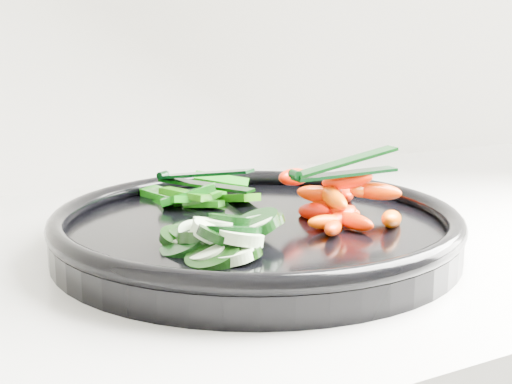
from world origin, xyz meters
TOP-DOWN VIEW (x-y plane):
  - veggie_tray at (-0.50, 1.66)m, footprint 0.48×0.48m
  - cucumber_pile at (-0.56, 1.61)m, footprint 0.12×0.12m
  - carrot_pile at (-0.43, 1.64)m, footprint 0.13×0.15m
  - pepper_pile at (-0.52, 1.76)m, footprint 0.12×0.11m
  - tong_carrot at (-0.43, 1.63)m, footprint 0.11×0.02m
  - tong_pepper at (-0.51, 1.75)m, footprint 0.07×0.11m

SIDE VIEW (x-z plane):
  - veggie_tray at x=-0.50m, z-range 0.93..0.97m
  - pepper_pile at x=-0.52m, z-range 0.94..0.98m
  - cucumber_pile at x=-0.56m, z-range 0.94..0.98m
  - carrot_pile at x=-0.43m, z-range 0.94..1.00m
  - tong_pepper at x=-0.51m, z-range 0.97..0.99m
  - tong_carrot at x=-0.43m, z-range 0.99..1.02m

